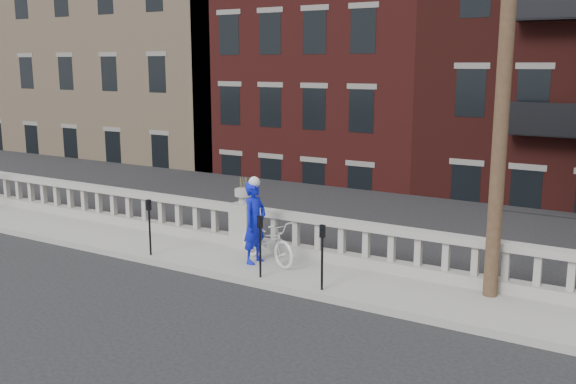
# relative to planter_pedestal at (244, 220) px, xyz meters

# --- Properties ---
(ground) EXTENTS (120.00, 120.00, 0.00)m
(ground) POSITION_rel_planter_pedestal_xyz_m (0.00, -3.95, -0.83)
(ground) COLOR black
(ground) RESTS_ON ground
(sidewalk) EXTENTS (32.00, 2.20, 0.15)m
(sidewalk) POSITION_rel_planter_pedestal_xyz_m (0.00, -0.95, -0.76)
(sidewalk) COLOR #9A978F
(sidewalk) RESTS_ON ground
(balustrade) EXTENTS (28.00, 0.34, 1.03)m
(balustrade) POSITION_rel_planter_pedestal_xyz_m (0.00, 0.00, -0.19)
(balustrade) COLOR #9A978F
(balustrade) RESTS_ON sidewalk
(planter_pedestal) EXTENTS (0.55, 0.55, 1.76)m
(planter_pedestal) POSITION_rel_planter_pedestal_xyz_m (0.00, 0.00, 0.00)
(planter_pedestal) COLOR #9A978F
(planter_pedestal) RESTS_ON sidewalk
(lower_level) EXTENTS (80.00, 44.00, 20.80)m
(lower_level) POSITION_rel_planter_pedestal_xyz_m (0.56, 19.09, 1.80)
(lower_level) COLOR #605E59
(lower_level) RESTS_ON ground
(utility_pole) EXTENTS (1.60, 0.28, 10.00)m
(utility_pole) POSITION_rel_planter_pedestal_xyz_m (6.20, -0.35, 4.41)
(utility_pole) COLOR #422D1E
(utility_pole) RESTS_ON sidewalk
(parking_meter_b) EXTENTS (0.10, 0.09, 1.36)m
(parking_meter_b) POSITION_rel_planter_pedestal_xyz_m (-1.48, -1.80, 0.17)
(parking_meter_b) COLOR black
(parking_meter_b) RESTS_ON sidewalk
(parking_meter_c) EXTENTS (0.10, 0.09, 1.36)m
(parking_meter_c) POSITION_rel_planter_pedestal_xyz_m (1.69, -1.80, 0.17)
(parking_meter_c) COLOR black
(parking_meter_c) RESTS_ON sidewalk
(parking_meter_d) EXTENTS (0.10, 0.09, 1.36)m
(parking_meter_d) POSITION_rel_planter_pedestal_xyz_m (3.19, -1.80, 0.17)
(parking_meter_d) COLOR black
(parking_meter_d) RESTS_ON sidewalk
(bicycle) EXTENTS (2.04, 1.31, 1.01)m
(bicycle) POSITION_rel_planter_pedestal_xyz_m (1.23, -0.80, -0.17)
(bicycle) COLOR silver
(bicycle) RESTS_ON sidewalk
(cyclist) EXTENTS (0.46, 0.70, 1.91)m
(cyclist) POSITION_rel_planter_pedestal_xyz_m (1.00, -0.98, 0.27)
(cyclist) COLOR #0C16BC
(cyclist) RESTS_ON sidewalk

